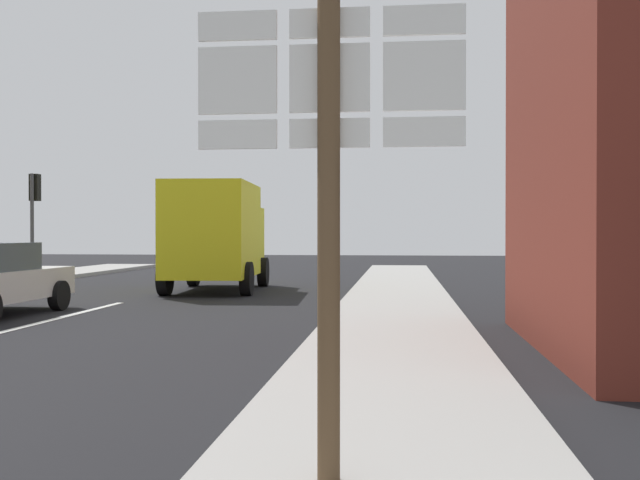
% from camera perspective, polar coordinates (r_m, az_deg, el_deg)
% --- Properties ---
extents(ground_plane, '(80.00, 80.00, 0.00)m').
position_cam_1_polar(ground_plane, '(16.19, -17.94, -5.38)').
color(ground_plane, black).
extents(sidewalk_right, '(2.54, 44.00, 0.14)m').
position_cam_1_polar(sidewalk_right, '(12.77, 5.95, -6.62)').
color(sidewalk_right, '#9E9B96').
rests_on(sidewalk_right, ground).
extents(delivery_truck, '(2.73, 5.12, 3.05)m').
position_cam_1_polar(delivery_truck, '(21.09, -8.10, 0.51)').
color(delivery_truck, yellow).
rests_on(delivery_truck, ground).
extents(route_sign_post, '(1.66, 0.14, 3.20)m').
position_cam_1_polar(route_sign_post, '(4.50, 0.71, 4.90)').
color(route_sign_post, brown).
rests_on(route_sign_post, ground).
extents(traffic_light_far_left, '(0.30, 0.49, 3.64)m').
position_cam_1_polar(traffic_light_far_left, '(26.21, -21.42, 2.77)').
color(traffic_light_far_left, '#47474C').
rests_on(traffic_light_far_left, ground).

